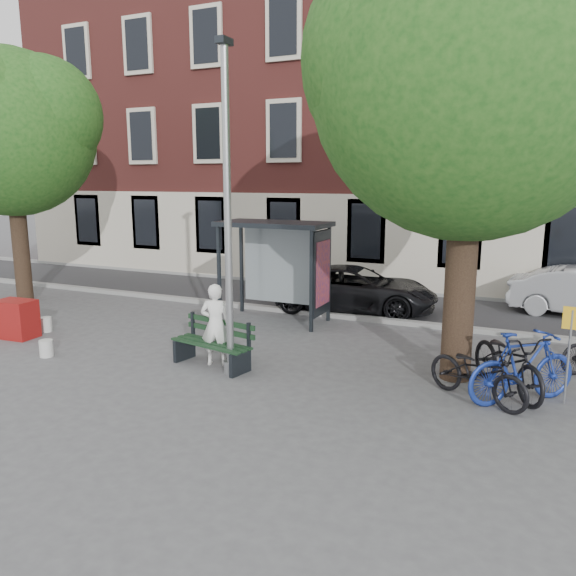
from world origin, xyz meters
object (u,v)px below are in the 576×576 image
(bus_shelter, at_px, (289,249))
(red_stand, at_px, (16,319))
(lamppost, at_px, (228,229))
(bike_c, at_px, (508,361))
(notice_sign, at_px, (570,337))
(car_dark, at_px, (355,289))
(painter, at_px, (216,325))
(bike_a, at_px, (478,373))
(bench, at_px, (213,346))
(bike_b, at_px, (523,367))

(bus_shelter, relative_size, red_stand, 3.17)
(lamppost, relative_size, bike_c, 2.83)
(lamppost, height_order, notice_sign, lamppost)
(car_dark, bearing_deg, lamppost, 167.89)
(painter, height_order, bike_a, painter)
(lamppost, height_order, painter, lamppost)
(bike_a, bearing_deg, bike_c, -3.61)
(lamppost, distance_m, bus_shelter, 4.24)
(car_dark, xyz_separation_m, red_stand, (-6.45, -5.95, -0.18))
(bike_a, relative_size, notice_sign, 1.16)
(bench, xyz_separation_m, car_dark, (1.12, 5.79, 0.21))
(lamppost, xyz_separation_m, notice_sign, (5.85, 1.00, -1.63))
(lamppost, xyz_separation_m, red_stand, (-5.86, 0.05, -2.33))
(lamppost, distance_m, bike_b, 5.66)
(notice_sign, bearing_deg, bike_c, 174.62)
(bike_b, xyz_separation_m, red_stand, (-11.03, -0.68, -0.17))
(bus_shelter, distance_m, red_stand, 6.79)
(bike_c, xyz_separation_m, notice_sign, (0.92, -0.15, 0.59))
(bus_shelter, xyz_separation_m, bike_c, (5.54, -2.95, -1.35))
(painter, bearing_deg, car_dark, -117.89)
(lamppost, bearing_deg, bike_c, 13.15)
(bike_b, bearing_deg, lamppost, 56.72)
(bus_shelter, distance_m, bench, 4.17)
(painter, relative_size, bike_b, 0.80)
(red_stand, xyz_separation_m, notice_sign, (11.70, 0.95, 0.70))
(bike_c, relative_size, notice_sign, 1.30)
(lamppost, relative_size, bus_shelter, 2.14)
(bus_shelter, bearing_deg, notice_sign, -25.66)
(painter, relative_size, bike_a, 0.87)
(bench, bearing_deg, bike_a, 14.74)
(bus_shelter, height_order, notice_sign, bus_shelter)
(lamppost, xyz_separation_m, painter, (-0.52, 0.31, -1.95))
(bike_a, distance_m, red_stand, 10.36)
(car_dark, distance_m, notice_sign, 7.27)
(lamppost, xyz_separation_m, bike_c, (4.93, 1.15, -2.22))
(bike_b, bearing_deg, car_dark, -0.31)
(bike_c, bearing_deg, bus_shelter, 117.48)
(car_dark, bearing_deg, red_stand, 126.24)
(bike_a, bearing_deg, painter, 122.06)
(bench, height_order, red_stand, bench)
(bike_c, height_order, car_dark, car_dark)
(bus_shelter, height_order, bike_c, bus_shelter)
(lamppost, distance_m, bike_c, 5.53)
(bike_a, distance_m, car_dark, 6.75)
(red_stand, bearing_deg, bike_b, 3.51)
(bike_a, relative_size, red_stand, 2.14)
(bus_shelter, xyz_separation_m, bike_b, (5.78, -3.38, -1.30))
(painter, height_order, notice_sign, painter)
(bike_b, xyz_separation_m, notice_sign, (0.67, 0.28, 0.53))
(bus_shelter, xyz_separation_m, red_stand, (-5.25, -4.05, -1.47))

